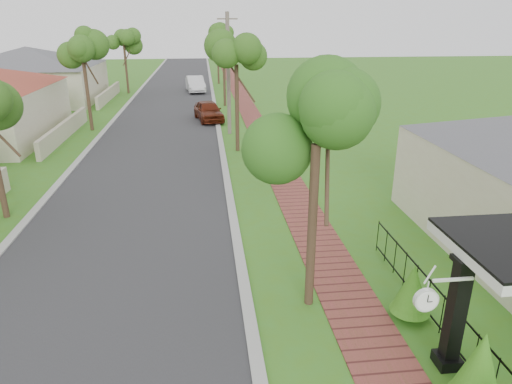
{
  "coord_description": "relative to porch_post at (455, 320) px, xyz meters",
  "views": [
    {
      "loc": [
        -0.22,
        -8.07,
        6.7
      ],
      "look_at": [
        1.33,
        5.57,
        1.5
      ],
      "focal_mm": 32.0,
      "sensor_mm": 36.0,
      "label": 1
    }
  ],
  "objects": [
    {
      "name": "parked_car_red",
      "position": [
        -4.48,
        25.07,
        -0.43
      ],
      "size": [
        2.34,
        4.26,
        1.37
      ],
      "primitive_type": "imported",
      "rotation": [
        0.0,
        0.0,
        0.19
      ],
      "color": "#571C0D",
      "rests_on": "ground"
    },
    {
      "name": "station_clock",
      "position": [
        -0.87,
        -0.4,
        0.83
      ],
      "size": [
        1.08,
        0.13,
        0.65
      ],
      "color": "white",
      "rests_on": "ground"
    },
    {
      "name": "ground",
      "position": [
        -4.55,
        1.0,
        -1.12
      ],
      "size": [
        160.0,
        160.0,
        0.0
      ],
      "primitive_type": "plane",
      "color": "#40731B",
      "rests_on": "ground"
    },
    {
      "name": "parked_car_white",
      "position": [
        -5.55,
        39.04,
        -0.37
      ],
      "size": [
        2.1,
        4.69,
        1.49
      ],
      "primitive_type": "imported",
      "rotation": [
        0.0,
        0.0,
        0.12
      ],
      "color": "silver",
      "rests_on": "ground"
    },
    {
      "name": "far_house_grey",
      "position": [
        -19.52,
        35.0,
        1.22
      ],
      "size": [
        15.56,
        15.56,
        4.6
      ],
      "color": "beige",
      "rests_on": "ground"
    },
    {
      "name": "hedge_row",
      "position": [
        -0.1,
        -0.69,
        -0.34
      ],
      "size": [
        0.84,
        4.87,
        1.75
      ],
      "color": "#1C5F13",
      "rests_on": "ground"
    },
    {
      "name": "porch_post",
      "position": [
        0.0,
        0.0,
        0.0
      ],
      "size": [
        0.48,
        0.48,
        2.52
      ],
      "color": "black",
      "rests_on": "ground"
    },
    {
      "name": "near_tree",
      "position": [
        -2.35,
        2.5,
        3.07
      ],
      "size": [
        2.05,
        2.05,
        5.27
      ],
      "color": "#382619",
      "rests_on": "ground"
    },
    {
      "name": "kerb_left",
      "position": [
        -11.2,
        21.0,
        -1.12
      ],
      "size": [
        0.3,
        120.0,
        0.1
      ],
      "primitive_type": "cube",
      "color": "#9E9E99",
      "rests_on": "ground"
    },
    {
      "name": "kerb_right",
      "position": [
        -3.9,
        21.0,
        -1.12
      ],
      "size": [
        0.3,
        120.0,
        0.1
      ],
      "primitive_type": "cube",
      "color": "#9E9E99",
      "rests_on": "ground"
    },
    {
      "name": "picket_fence",
      "position": [
        0.35,
        1.0,
        -0.59
      ],
      "size": [
        0.03,
        8.02,
        1.0
      ],
      "color": "black",
      "rests_on": "ground"
    },
    {
      "name": "utility_pole",
      "position": [
        -3.25,
        21.0,
        2.51
      ],
      "size": [
        1.2,
        0.24,
        7.15
      ],
      "color": "#6E6056",
      "rests_on": "ground"
    },
    {
      "name": "street_trees",
      "position": [
        -7.42,
        27.84,
        3.42
      ],
      "size": [
        10.7,
        37.65,
        5.89
      ],
      "color": "#382619",
      "rests_on": "ground"
    },
    {
      "name": "road",
      "position": [
        -7.55,
        21.0,
        -1.12
      ],
      "size": [
        7.0,
        120.0,
        0.02
      ],
      "primitive_type": "cube",
      "color": "#28282B",
      "rests_on": "ground"
    },
    {
      "name": "sidewalk",
      "position": [
        -1.3,
        21.0,
        -1.12
      ],
      "size": [
        1.5,
        120.0,
        0.03
      ],
      "primitive_type": "cube",
      "color": "brown",
      "rests_on": "ground"
    }
  ]
}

